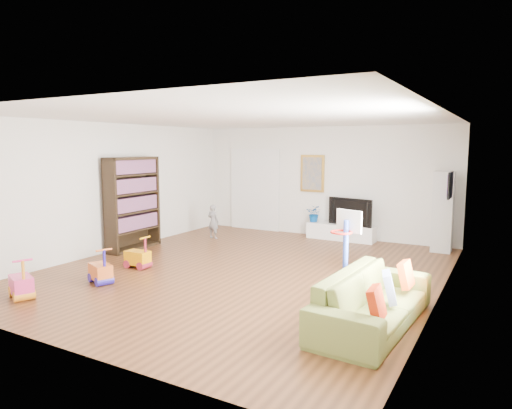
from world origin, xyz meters
The scene contains 25 objects.
floor centered at (0.00, 0.00, 0.00)m, with size 6.50×7.50×0.00m, color brown.
ceiling centered at (0.00, 0.00, 2.70)m, with size 6.50×7.50×0.00m, color white.
wall_back centered at (0.00, 3.75, 1.35)m, with size 6.50×0.00×2.70m, color silver.
wall_front centered at (0.00, -3.75, 1.35)m, with size 6.50×0.00×2.70m, color white.
wall_left centered at (-3.25, 0.00, 1.35)m, with size 0.00×7.50×2.70m, color silver.
wall_right centered at (3.25, 0.00, 1.35)m, with size 0.00×7.50×2.70m, color silver.
navy_accent centered at (3.23, 1.40, 1.85)m, with size 0.01×3.20×1.70m, color black.
olive_wainscot centered at (3.23, 1.40, 0.50)m, with size 0.01×3.20×1.00m, color brown.
doorway centered at (-1.90, 3.71, 1.05)m, with size 1.45×0.06×2.10m, color white.
painting_back centered at (-0.25, 3.71, 1.55)m, with size 0.62×0.06×0.92m, color gold.
artwork_right centered at (3.17, 1.60, 1.55)m, with size 0.04×0.56×0.46m, color #7F3F8C.
media_console centered at (0.61, 3.46, 0.19)m, with size 1.63×0.41×0.38m, color white.
tall_cabinet centered at (2.87, 3.32, 0.85)m, with size 0.40×0.40×1.71m, color silver.
bookshelf centered at (-3.00, 0.32, 1.00)m, with size 0.36×1.36×1.99m, color black.
sofa centered at (2.68, -1.41, 0.33)m, with size 2.27×0.89×0.66m, color olive.
basketball_hoop centered at (2.12, -1.12, 0.68)m, with size 0.47×0.57×1.37m, color red.
ride_on_yellow centered at (-1.81, -0.82, 0.29)m, with size 0.44×0.27×0.59m, color #FCA104.
ride_on_orange centered at (-1.66, -1.82, 0.30)m, with size 0.45×0.28×0.60m, color orange.
ride_on_pink centered at (-2.09, -2.91, 0.30)m, with size 0.46×0.28×0.61m, color #FA3D88.
child centered at (-2.15, 2.11, 0.41)m, with size 0.30×0.20×0.82m, color gray.
tv centered at (0.86, 3.49, 0.70)m, with size 1.12×0.15×0.64m, color black.
vase_plant centered at (-0.08, 3.46, 0.59)m, with size 0.37×0.32×0.42m, color #034291.
pillow_left centered at (2.89, -2.09, 0.52)m, with size 0.09×0.36×0.36m, color #B22508.
pillow_center centered at (2.88, -1.43, 0.52)m, with size 0.09×0.36×0.36m, color silver.
pillow_right centered at (2.94, -0.76, 0.52)m, with size 0.09×0.35×0.35m, color #D54010.
Camera 1 is at (4.08, -6.86, 2.20)m, focal length 32.00 mm.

